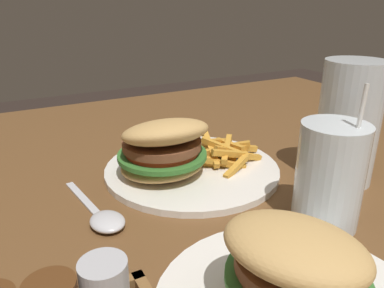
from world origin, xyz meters
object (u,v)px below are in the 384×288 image
(juice_glass, at_px, (329,179))
(meal_plate_far, at_px, (294,286))
(spoon, at_px, (105,219))
(meal_plate_near, at_px, (178,156))
(beer_glass, at_px, (345,127))

(juice_glass, bearing_deg, meal_plate_far, 34.53)
(juice_glass, xyz_separation_m, spoon, (0.24, -0.13, -0.05))
(meal_plate_near, relative_size, juice_glass, 1.56)
(meal_plate_far, bearing_deg, beer_glass, -145.24)
(meal_plate_near, xyz_separation_m, juice_glass, (-0.10, 0.20, 0.02))
(beer_glass, xyz_separation_m, spoon, (0.35, -0.05, -0.08))
(spoon, bearing_deg, beer_glass, 74.51)
(beer_glass, bearing_deg, spoon, -7.47)
(beer_glass, bearing_deg, meal_plate_near, -28.96)
(juice_glass, distance_m, meal_plate_far, 0.17)
(beer_glass, distance_m, juice_glass, 0.14)
(meal_plate_near, height_order, beer_glass, beer_glass)
(spoon, xyz_separation_m, meal_plate_far, (-0.10, 0.22, 0.03))
(spoon, distance_m, meal_plate_far, 0.24)
(juice_glass, xyz_separation_m, meal_plate_far, (0.14, 0.09, -0.02))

